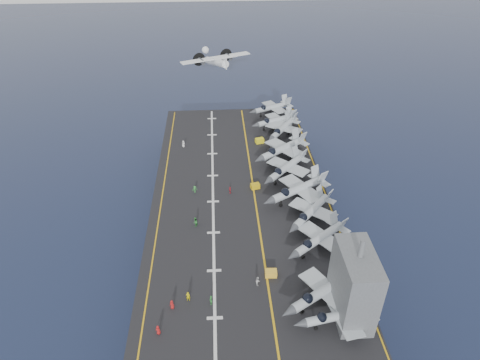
{
  "coord_description": "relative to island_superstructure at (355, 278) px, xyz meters",
  "views": [
    {
      "loc": [
        -4.72,
        -72.88,
        65.34
      ],
      "look_at": [
        0.0,
        4.0,
        13.0
      ],
      "focal_mm": 32.0,
      "sensor_mm": 36.0,
      "label": 1
    }
  ],
  "objects": [
    {
      "name": "deck_edge_port",
      "position": [
        -32.0,
        30.0,
        -7.48
      ],
      "size": [
        0.25,
        90.0,
        0.02
      ],
      "primitive_type": "cube",
      "color": "gold",
      "rests_on": "flight_deck"
    },
    {
      "name": "transport_plane",
      "position": [
        -19.21,
        86.07,
        3.73
      ],
      "size": [
        26.53,
        22.8,
        5.28
      ],
      "primitive_type": null,
      "color": "silver"
    },
    {
      "name": "crew_5",
      "position": [
        -28.36,
        53.89,
        -6.59
      ],
      "size": [
        1.31,
        1.19,
        1.82
      ],
      "primitive_type": "imported",
      "color": "silver",
      "rests_on": "flight_deck"
    },
    {
      "name": "crew_6",
      "position": [
        -21.56,
        2.82,
        -6.62
      ],
      "size": [
        0.81,
        1.12,
        1.75
      ],
      "primitive_type": "imported",
      "color": "#277F2F",
      "rests_on": "flight_deck"
    },
    {
      "name": "hull",
      "position": [
        -15.0,
        30.0,
        -12.9
      ],
      "size": [
        36.0,
        90.0,
        10.0
      ],
      "primitive_type": "cube",
      "color": "#56595E",
      "rests_on": "ground"
    },
    {
      "name": "fighter_jet_6",
      "position": [
        -3.85,
        46.86,
        -4.7
      ],
      "size": [
        19.32,
        18.29,
        5.59
      ],
      "primitive_type": null,
      "color": "#9AA3AB",
      "rests_on": "flight_deck"
    },
    {
      "name": "fighter_jet_3",
      "position": [
        -1.6,
        22.54,
        -5.02
      ],
      "size": [
        16.54,
        17.01,
        4.95
      ],
      "primitive_type": null,
      "color": "#90969F",
      "rests_on": "flight_deck"
    },
    {
      "name": "landing_centerline",
      "position": [
        -21.0,
        30.0,
        -7.48
      ],
      "size": [
        0.5,
        90.0,
        0.02
      ],
      "primitive_type": "cube",
      "color": "silver",
      "rests_on": "flight_deck"
    },
    {
      "name": "crew_4",
      "position": [
        -17.26,
        32.84,
        -6.67
      ],
      "size": [
        0.76,
        1.06,
        1.65
      ],
      "primitive_type": "imported",
      "color": "red",
      "rests_on": "flight_deck"
    },
    {
      "name": "crew_8",
      "position": [
        -29.43,
        -2.26,
        -6.66
      ],
      "size": [
        1.19,
        1.04,
        1.67
      ],
      "primitive_type": "imported",
      "color": "#B21919",
      "rests_on": "flight_deck"
    },
    {
      "name": "crew_1",
      "position": [
        -25.21,
        3.74,
        -6.55
      ],
      "size": [
        1.22,
        0.9,
        1.89
      ],
      "primitive_type": "imported",
      "color": "#CBBA06",
      "rests_on": "flight_deck"
    },
    {
      "name": "fighter_jet_8",
      "position": [
        -3.24,
        63.32,
        -5.12
      ],
      "size": [
        16.3,
        14.09,
        4.76
      ],
      "primitive_type": null,
      "color": "gray",
      "rests_on": "flight_deck"
    },
    {
      "name": "fighter_jet_7",
      "position": [
        -2.17,
        57.95,
        -4.97
      ],
      "size": [
        16.2,
        17.54,
        5.07
      ],
      "primitive_type": null,
      "color": "#8F959D",
      "rests_on": "flight_deck"
    },
    {
      "name": "fighter_jet_0",
      "position": [
        -2.29,
        -2.32,
        -5.27
      ],
      "size": [
        14.22,
        10.8,
        4.46
      ],
      "primitive_type": null,
      "color": "#90979F",
      "rests_on": "flight_deck"
    },
    {
      "name": "ground",
      "position": [
        -15.0,
        30.0,
        -17.9
      ],
      "size": [
        500.0,
        500.0,
        0.0
      ],
      "primitive_type": "plane",
      "color": "#142135",
      "rests_on": "ground"
    },
    {
      "name": "fighter_jet_5",
      "position": [
        -4.13,
        38.59,
        -4.9
      ],
      "size": [
        17.47,
        17.77,
        5.2
      ],
      "primitive_type": null,
      "color": "#8D939C",
      "rests_on": "flight_deck"
    },
    {
      "name": "crew_2",
      "position": [
        -24.53,
        22.26,
        -6.49
      ],
      "size": [
        1.32,
        1.45,
        2.02
      ],
      "primitive_type": "imported",
      "color": "#2E8734",
      "rests_on": "flight_deck"
    },
    {
      "name": "island_superstructure",
      "position": [
        0.0,
        0.0,
        0.0
      ],
      "size": [
        5.0,
        10.0,
        15.0
      ],
      "primitive_type": null,
      "color": "#56595E",
      "rests_on": "flight_deck"
    },
    {
      "name": "crew_3",
      "position": [
        -24.91,
        33.62,
        -6.69
      ],
      "size": [
        1.13,
        0.93,
        1.62
      ],
      "primitive_type": "imported",
      "color": "#2D8B34",
      "rests_on": "flight_deck"
    },
    {
      "name": "fighter_jet_9",
      "position": [
        -3.24,
        71.82,
        -5.12
      ],
      "size": [
        16.3,
        14.09,
        4.76
      ],
      "primitive_type": null,
      "color": "gray",
      "rests_on": "flight_deck"
    },
    {
      "name": "tow_cart_a",
      "position": [
        -11.26,
        8.23,
        -6.9
      ],
      "size": [
        2.07,
        1.4,
        1.21
      ],
      "primitive_type": null,
      "color": "gold",
      "rests_on": "flight_deck"
    },
    {
      "name": "crew_0",
      "position": [
        -27.7,
        2.36,
        -6.66
      ],
      "size": [
        1.19,
        1.04,
        1.67
      ],
      "primitive_type": "imported",
      "color": "#B21919",
      "rests_on": "flight_deck"
    },
    {
      "name": "foul_line",
      "position": [
        -12.0,
        30.0,
        -7.48
      ],
      "size": [
        0.35,
        90.0,
        0.02
      ],
      "primitive_type": "cube",
      "color": "gold",
      "rests_on": "flight_deck"
    },
    {
      "name": "fighter_jet_4",
      "position": [
        -2.98,
        29.76,
        -4.7
      ],
      "size": [
        19.34,
        17.48,
        5.59
      ],
      "primitive_type": null,
      "color": "#8B939A",
      "rests_on": "flight_deck"
    },
    {
      "name": "deck_edge_stbd",
      "position": [
        3.5,
        30.0,
        -7.48
      ],
      "size": [
        0.25,
        90.0,
        0.02
      ],
      "primitive_type": "cube",
      "color": "gold",
      "rests_on": "flight_deck"
    },
    {
      "name": "tow_cart_b",
      "position": [
        -11.6,
        34.37,
        -6.92
      ],
      "size": [
        2.19,
        1.7,
        1.16
      ],
      "primitive_type": null,
      "color": "gold",
      "rests_on": "flight_deck"
    },
    {
      "name": "crew_7",
      "position": [
        -13.73,
        6.41,
        -6.64
      ],
      "size": [
        0.87,
        1.14,
        1.72
      ],
      "primitive_type": "imported",
      "color": "silver",
      "rests_on": "flight_deck"
    },
    {
      "name": "fighter_jet_1",
      "position": [
        -3.85,
        2.17,
        -4.96
      ],
      "size": [
        17.56,
        15.92,
        5.08
      ],
      "primitive_type": null,
      "color": "#9BA2AC",
      "rests_on": "flight_deck"
    },
    {
      "name": "fighter_jet_2",
      "position": [
        -1.74,
        14.47,
        -5.02
      ],
      "size": [
        17.17,
        16.18,
        4.97
      ],
      "primitive_type": null,
      "color": "gray",
      "rests_on": "flight_deck"
    },
    {
      "name": "flight_deck",
      "position": [
        -15.0,
        30.0,
        -7.7
      ],
      "size": [
        38.0,
        92.0,
        0.4
      ],
      "primitive_type": "cube",
      "color": "black",
      "rests_on": "hull"
    },
    {
      "name": "tow_cart_c",
      "position": [
        -8.57,
        54.9,
        -6.86
      ],
      "size": [
        2.42,
        1.91,
        1.27
      ],
      "primitive_type": null,
      "color": "yellow",
      "rests_on": "flight_deck"
    }
  ]
}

